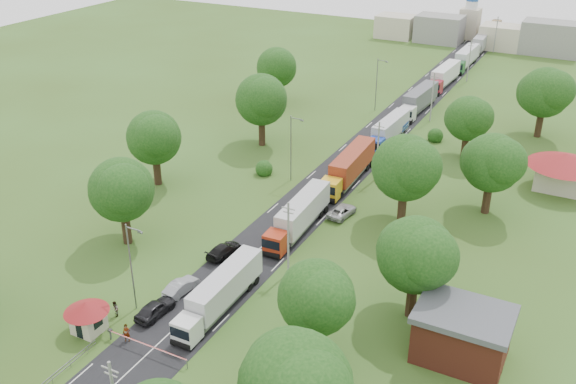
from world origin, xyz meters
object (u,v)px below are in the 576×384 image
Objects in this scene: boom_barrier at (136,342)px; pedestrian_near at (127,333)px; guard_booth at (87,313)px; car_lane_mid at (181,287)px; info_sign at (405,130)px; car_lane_front at (155,309)px; truck_0 at (221,292)px.

boom_barrier is 1.60m from pedestrian_near.
guard_booth is 10.45m from car_lane_mid.
car_lane_front is at bearing -98.48° from info_sign.
guard_booth is at bearing 53.87° from car_lane_front.
pedestrian_near is at bearing -97.73° from info_sign.
info_sign reaches higher than pedestrian_near.
guard_booth is 6.67m from car_lane_front.
info_sign reaches higher than truck_0.
car_lane_front is at bearing -142.91° from truck_0.
boom_barrier is 1.93× the size of car_lane_front.
car_lane_mid is at bearing 66.07° from guard_booth.
info_sign reaches higher than car_lane_front.
pedestrian_near is at bearing 95.51° from car_lane_front.
info_sign is at bearing 83.76° from boom_barrier.
info_sign is at bearing 59.01° from pedestrian_near.
truck_0 is 10.08m from pedestrian_near.
boom_barrier is 5.98m from guard_booth.
boom_barrier is at bearing -112.32° from truck_0.
boom_barrier is 60.39m from info_sign.
info_sign is 2.13× the size of pedestrian_near.
pedestrian_near is (-8.07, -59.50, -2.04)m from info_sign.
car_lane_front is (4.20, 5.00, -1.35)m from guard_booth.
car_lane_mid is (0.00, 4.46, -0.07)m from car_lane_front.
guard_booth is 0.98× the size of car_lane_mid.
truck_0 reaches higher than boom_barrier.
info_sign is 60.08m from pedestrian_near.
truck_0 reaches higher than car_lane_mid.
pedestrian_near is (-5.23, -8.55, -1.09)m from truck_0.
truck_0 is (-2.84, -50.95, -0.95)m from info_sign.
info_sign is 0.91× the size of car_lane_mid.
truck_0 is at bearing -139.02° from car_lane_front.
guard_booth is (-5.84, -0.00, 1.27)m from boom_barrier.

